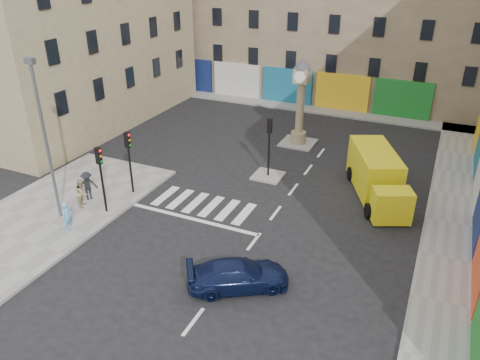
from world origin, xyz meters
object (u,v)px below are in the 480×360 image
Objects in this scene: traffic_light_island at (269,138)px; pedestrian_tan at (82,193)px; pedestrian_blue at (67,217)px; traffic_light_left_near at (101,170)px; lamp_post at (44,133)px; pedestrian_dark at (88,186)px; traffic_light_left_far at (129,153)px; yellow_van at (377,175)px; clock_pillar at (301,96)px; navy_sedan at (238,275)px.

pedestrian_tan is at bearing -135.02° from traffic_light_island.
traffic_light_left_near is at bearing -7.21° from pedestrian_blue.
pedestrian_dark is (0.16, 2.08, -3.80)m from lamp_post.
lamp_post is at bearing -116.57° from traffic_light_left_far.
pedestrian_blue is at bearing -179.20° from pedestrian_tan.
traffic_light_left_near is 15.25m from yellow_van.
lamp_post reaches higher than traffic_light_left_near.
clock_pillar is at bearing 61.65° from lamp_post.
yellow_van is (3.77, 10.78, 0.61)m from navy_sedan.
pedestrian_tan is (0.38, 1.38, -3.85)m from lamp_post.
traffic_light_left_far is at bearing -118.94° from clock_pillar.
traffic_light_left_near is at bearing -128.93° from traffic_light_island.
lamp_post reaches higher than pedestrian_tan.
traffic_light_island reaches higher than pedestrian_tan.
lamp_post reaches higher than traffic_light_island.
yellow_van is (14.68, 9.59, -3.57)m from lamp_post.
pedestrian_dark is at bearing -138.49° from traffic_light_island.
clock_pillar reaches higher than pedestrian_blue.
pedestrian_dark is (-8.04, -13.11, -2.56)m from clock_pillar.
pedestrian_tan is (-7.82, -13.81, -2.60)m from clock_pillar.
traffic_light_left_near reaches higher than pedestrian_dark.
pedestrian_dark reaches higher than navy_sedan.
traffic_light_island is at bearing -13.75° from pedestrian_dark.
pedestrian_blue reaches higher than navy_sedan.
traffic_light_island is at bearing -90.00° from clock_pillar.
lamp_post is at bearing 62.36° from pedestrian_blue.
traffic_light_left_far reaches higher than pedestrian_blue.
traffic_light_island is at bearing -29.63° from pedestrian_blue.
clock_pillar is 3.64× the size of pedestrian_dark.
navy_sedan is at bearing -29.00° from traffic_light_left_far.
pedestrian_dark is at bearing -6.80° from pedestrian_tan.
pedestrian_blue is (-6.76, -10.09, -1.66)m from traffic_light_island.
yellow_van is at bearing 33.15° from lamp_post.
clock_pillar is at bearing 114.89° from yellow_van.
navy_sedan is 9.48m from pedestrian_blue.
traffic_light_left_near is 15.19m from clock_pillar.
pedestrian_dark is at bearing 40.17° from navy_sedan.
yellow_van is 4.41× the size of pedestrian_tan.
traffic_light_island is (6.30, 7.80, -0.03)m from traffic_light_left_near.
lamp_post is 4.11m from pedestrian_tan.
pedestrian_blue is at bearing -31.83° from lamp_post.
pedestrian_dark is (-1.74, 0.68, -1.63)m from traffic_light_left_near.
navy_sedan is at bearing -127.90° from pedestrian_tan.
traffic_light_island is at bearing 48.29° from lamp_post.
traffic_light_left_near is at bearing -114.55° from clock_pillar.
lamp_post reaches higher than yellow_van.
traffic_light_island is 10.92m from navy_sedan.
traffic_light_left_near reaches higher than yellow_van.
pedestrian_blue is (-0.46, -2.29, -1.69)m from traffic_light_left_near.
pedestrian_dark is (-0.22, 0.70, 0.04)m from pedestrian_tan.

